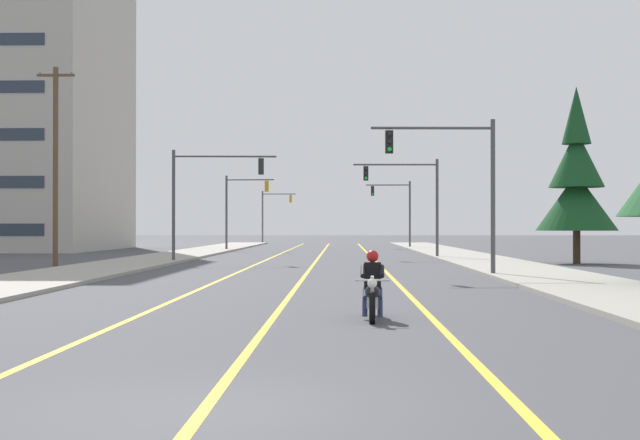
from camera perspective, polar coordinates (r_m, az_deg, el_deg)
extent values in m
plane|color=#47474C|center=(9.67, -7.88, -12.10)|extent=(400.00, 400.00, 0.00)
cube|color=yellow|center=(54.40, -0.15, -2.50)|extent=(0.16, 100.00, 0.01)
cube|color=yellow|center=(54.57, -3.29, -2.50)|extent=(0.16, 100.00, 0.01)
cube|color=yellow|center=(54.42, 3.43, -2.50)|extent=(0.16, 100.00, 0.01)
cube|color=#9E998E|center=(50.00, 10.42, -2.60)|extent=(4.40, 110.00, 0.14)
cube|color=#9E998E|center=(50.57, -11.05, -2.58)|extent=(4.40, 110.00, 0.14)
cylinder|color=black|center=(18.06, 3.37, -5.64)|extent=(0.15, 0.64, 0.64)
cylinder|color=black|center=(19.61, 3.39, -5.23)|extent=(0.15, 0.64, 0.64)
cylinder|color=silver|center=(18.14, 3.37, -4.62)|extent=(0.08, 0.33, 0.68)
sphere|color=white|center=(17.97, 3.37, -4.06)|extent=(0.20, 0.20, 0.20)
cylinder|color=silver|center=(18.17, 3.37, -3.87)|extent=(0.70, 0.07, 0.04)
ellipsoid|color=black|center=(18.69, 3.38, -4.60)|extent=(0.34, 0.57, 0.28)
cube|color=silver|center=(18.83, 3.38, -5.27)|extent=(0.26, 0.45, 0.24)
cube|color=black|center=(19.13, 3.39, -4.69)|extent=(0.30, 0.53, 0.12)
cube|color=black|center=(19.53, 3.39, -4.36)|extent=(0.21, 0.37, 0.08)
cylinder|color=silver|center=(19.24, 2.97, -5.38)|extent=(0.10, 0.55, 0.08)
cube|color=black|center=(19.07, 3.38, -3.56)|extent=(0.37, 0.25, 0.56)
sphere|color=#B21919|center=(19.03, 3.38, -2.33)|extent=(0.26, 0.26, 0.26)
cylinder|color=navy|center=(18.96, 3.81, -4.73)|extent=(0.16, 0.45, 0.30)
cylinder|color=navy|center=(18.80, 3.87, -5.68)|extent=(0.12, 0.16, 0.35)
cylinder|color=black|center=(18.81, 3.99, -3.29)|extent=(0.12, 0.53, 0.27)
cylinder|color=navy|center=(18.96, 2.96, -4.73)|extent=(0.16, 0.45, 0.30)
cylinder|color=navy|center=(18.80, 2.89, -5.68)|extent=(0.12, 0.16, 0.35)
cylinder|color=black|center=(18.81, 2.77, -3.29)|extent=(0.12, 0.53, 0.27)
cylinder|color=#47474C|center=(35.69, 11.02, 1.40)|extent=(0.18, 0.18, 6.20)
cylinder|color=#47474C|center=(35.46, 7.18, 5.86)|extent=(4.82, 0.31, 0.11)
cube|color=black|center=(35.21, 4.45, 5.01)|extent=(0.31, 0.25, 0.90)
sphere|color=black|center=(35.09, 4.48, 5.52)|extent=(0.18, 0.18, 0.18)
sphere|color=black|center=(35.06, 4.48, 5.03)|extent=(0.18, 0.18, 0.18)
sphere|color=green|center=(35.03, 4.48, 4.54)|extent=(0.18, 0.18, 0.18)
cylinder|color=#47474C|center=(49.58, -9.36, 0.88)|extent=(0.18, 0.18, 6.20)
cylinder|color=#47474C|center=(49.45, -6.09, 4.07)|extent=(5.65, 0.47, 0.11)
cube|color=black|center=(49.32, -3.80, 3.44)|extent=(0.31, 0.26, 0.90)
sphere|color=black|center=(49.50, -3.79, 3.78)|extent=(0.18, 0.18, 0.18)
sphere|color=black|center=(49.47, -3.79, 3.43)|extent=(0.18, 0.18, 0.18)
sphere|color=green|center=(49.46, -3.79, 3.08)|extent=(0.18, 0.18, 0.18)
cylinder|color=#47474C|center=(56.00, 7.51, 0.73)|extent=(0.18, 0.18, 6.20)
cylinder|color=#47474C|center=(55.83, 4.84, 3.55)|extent=(5.24, 0.27, 0.11)
cube|color=black|center=(55.66, 2.96, 3.00)|extent=(0.31, 0.25, 0.90)
sphere|color=black|center=(55.52, 2.97, 3.32)|extent=(0.18, 0.18, 0.18)
sphere|color=black|center=(55.50, 2.97, 3.01)|extent=(0.18, 0.18, 0.18)
sphere|color=green|center=(55.49, 2.97, 2.70)|extent=(0.18, 0.18, 0.18)
cylinder|color=#47474C|center=(73.85, -6.01, 0.44)|extent=(0.18, 0.18, 6.20)
cylinder|color=#47474C|center=(73.60, -4.50, 2.59)|extent=(3.94, 0.35, 0.11)
cube|color=#B79319|center=(73.36, -3.43, 2.17)|extent=(0.31, 0.26, 0.90)
sphere|color=black|center=(73.53, -3.42, 2.39)|extent=(0.18, 0.18, 0.18)
sphere|color=black|center=(73.51, -3.42, 2.16)|extent=(0.18, 0.18, 0.18)
sphere|color=green|center=(73.50, -3.42, 1.93)|extent=(0.18, 0.18, 0.18)
cylinder|color=#47474C|center=(82.78, 5.78, 0.35)|extent=(0.18, 0.18, 6.20)
cylinder|color=#47474C|center=(82.80, 4.37, 2.25)|extent=(4.06, 0.23, 0.11)
cube|color=black|center=(82.75, 3.39, 1.87)|extent=(0.31, 0.25, 0.90)
sphere|color=black|center=(82.61, 3.39, 2.08)|extent=(0.18, 0.18, 0.18)
sphere|color=black|center=(82.60, 3.39, 1.87)|extent=(0.18, 0.18, 0.18)
sphere|color=green|center=(82.59, 3.39, 1.67)|extent=(0.18, 0.18, 0.18)
cylinder|color=#47474C|center=(105.23, -3.70, 0.18)|extent=(0.18, 0.18, 6.20)
cylinder|color=#47474C|center=(105.15, -2.64, 1.68)|extent=(3.91, 0.13, 0.11)
cube|color=#B79319|center=(105.04, -1.89, 1.38)|extent=(0.30, 0.24, 0.90)
sphere|color=black|center=(105.21, -1.89, 1.54)|extent=(0.18, 0.18, 0.18)
sphere|color=black|center=(105.20, -1.89, 1.37)|extent=(0.18, 0.18, 0.18)
sphere|color=green|center=(105.19, -1.89, 1.21)|extent=(0.18, 0.18, 0.18)
cylinder|color=brown|center=(46.36, -16.58, 3.30)|extent=(0.26, 0.26, 9.94)
cube|color=brown|center=(46.88, -16.56, 8.88)|extent=(1.89, 0.12, 0.12)
cylinder|color=slate|center=(47.15, -17.49, 8.95)|extent=(0.08, 0.08, 0.12)
cylinder|color=slate|center=(46.66, -15.63, 9.05)|extent=(0.08, 0.08, 0.12)
cylinder|color=#423023|center=(49.34, 16.11, -1.68)|extent=(0.39, 0.39, 1.76)
cone|color=#14421E|center=(49.34, 16.11, 1.13)|extent=(4.30, 4.30, 3.08)
cone|color=#14421E|center=(49.46, 16.10, 3.81)|extent=(2.92, 2.92, 3.08)
cone|color=#14421E|center=(49.68, 16.10, 6.47)|extent=(1.55, 1.55, 3.08)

